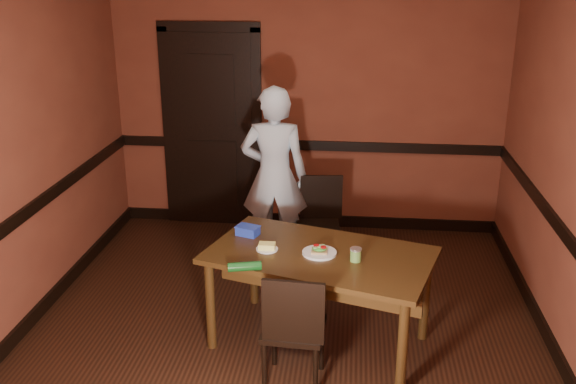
% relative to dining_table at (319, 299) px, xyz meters
% --- Properties ---
extents(floor, '(4.00, 4.50, 0.01)m').
position_rel_dining_table_xyz_m(floor, '(-0.27, 0.05, -0.37)').
color(floor, black).
rests_on(floor, ground).
extents(wall_back, '(4.00, 0.02, 2.70)m').
position_rel_dining_table_xyz_m(wall_back, '(-0.27, 2.30, 0.98)').
color(wall_back, brown).
rests_on(wall_back, ground).
extents(wall_front, '(4.00, 0.02, 2.70)m').
position_rel_dining_table_xyz_m(wall_front, '(-0.27, -2.20, 0.98)').
color(wall_front, brown).
rests_on(wall_front, ground).
extents(wall_left, '(0.02, 4.50, 2.70)m').
position_rel_dining_table_xyz_m(wall_left, '(-2.27, 0.05, 0.98)').
color(wall_left, brown).
rests_on(wall_left, ground).
extents(dado_back, '(4.00, 0.03, 0.10)m').
position_rel_dining_table_xyz_m(dado_back, '(-0.27, 2.29, 0.53)').
color(dado_back, black).
rests_on(dado_back, ground).
extents(dado_left, '(0.03, 4.50, 0.10)m').
position_rel_dining_table_xyz_m(dado_left, '(-2.26, 0.05, 0.53)').
color(dado_left, black).
rests_on(dado_left, ground).
extents(dado_right, '(0.03, 4.50, 0.10)m').
position_rel_dining_table_xyz_m(dado_right, '(1.71, 0.05, 0.53)').
color(dado_right, black).
rests_on(dado_right, ground).
extents(baseboard_back, '(4.00, 0.03, 0.12)m').
position_rel_dining_table_xyz_m(baseboard_back, '(-0.27, 2.29, -0.31)').
color(baseboard_back, black).
rests_on(baseboard_back, ground).
extents(baseboard_left, '(0.03, 4.50, 0.12)m').
position_rel_dining_table_xyz_m(baseboard_left, '(-2.26, 0.05, -0.31)').
color(baseboard_left, black).
rests_on(baseboard_left, ground).
extents(baseboard_right, '(0.03, 4.50, 0.12)m').
position_rel_dining_table_xyz_m(baseboard_right, '(1.71, 0.05, -0.31)').
color(baseboard_right, black).
rests_on(baseboard_right, ground).
extents(door, '(1.05, 0.07, 2.20)m').
position_rel_dining_table_xyz_m(door, '(-1.27, 2.27, 0.72)').
color(door, black).
rests_on(door, ground).
extents(dining_table, '(1.77, 1.31, 0.74)m').
position_rel_dining_table_xyz_m(dining_table, '(0.00, 0.00, 0.00)').
color(dining_table, '#331F0C').
rests_on(dining_table, floor).
extents(chair_far, '(0.43, 0.43, 0.85)m').
position_rel_dining_table_xyz_m(chair_far, '(-0.09, 1.28, 0.05)').
color(chair_far, black).
rests_on(chair_far, floor).
extents(chair_near, '(0.42, 0.42, 0.85)m').
position_rel_dining_table_xyz_m(chair_near, '(-0.14, -0.49, 0.06)').
color(chair_near, black).
rests_on(chair_near, floor).
extents(person, '(0.64, 0.44, 1.69)m').
position_rel_dining_table_xyz_m(person, '(-0.51, 1.40, 0.47)').
color(person, silver).
rests_on(person, floor).
extents(sandwich_plate, '(0.25, 0.25, 0.06)m').
position_rel_dining_table_xyz_m(sandwich_plate, '(-0.00, -0.02, 0.39)').
color(sandwich_plate, silver).
rests_on(sandwich_plate, dining_table).
extents(sauce_jar, '(0.08, 0.08, 0.10)m').
position_rel_dining_table_xyz_m(sauce_jar, '(0.25, -0.10, 0.42)').
color(sauce_jar, '#5D883C').
rests_on(sauce_jar, dining_table).
extents(cheese_saucer, '(0.16, 0.16, 0.05)m').
position_rel_dining_table_xyz_m(cheese_saucer, '(-0.39, 0.01, 0.39)').
color(cheese_saucer, silver).
rests_on(cheese_saucer, dining_table).
extents(food_tub, '(0.20, 0.17, 0.07)m').
position_rel_dining_table_xyz_m(food_tub, '(-0.57, 0.26, 0.41)').
color(food_tub, '#233AB1').
rests_on(food_tub, dining_table).
extents(wrapped_veg, '(0.24, 0.12, 0.06)m').
position_rel_dining_table_xyz_m(wrapped_veg, '(-0.49, -0.34, 0.40)').
color(wrapped_veg, '#0E3A12').
rests_on(wrapped_veg, dining_table).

